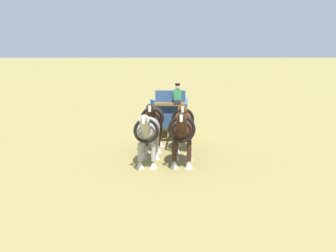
{
  "coord_description": "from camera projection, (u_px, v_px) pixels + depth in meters",
  "views": [
    {
      "loc": [
        25.24,
        -0.6,
        4.76
      ],
      "look_at": [
        4.39,
        -0.24,
        1.2
      ],
      "focal_mm": 54.28,
      "sensor_mm": 36.0,
      "label": 1
    }
  ],
  "objects": [
    {
      "name": "show_wagon",
      "position": [
        171.0,
        112.0,
        25.35
      ],
      "size": [
        5.6,
        2.12,
        2.74
      ],
      "color": "#2D4C7A",
      "rests_on": "ground"
    },
    {
      "name": "draft_horse_lead_near",
      "position": [
        182.0,
        130.0,
        19.28
      ],
      "size": [
        3.03,
        1.12,
        2.25
      ],
      "color": "#331E14",
      "rests_on": "ground"
    },
    {
      "name": "draft_horse_rear_near",
      "position": [
        183.0,
        120.0,
        21.84
      ],
      "size": [
        3.0,
        1.05,
        2.2
      ],
      "color": "brown",
      "rests_on": "ground"
    },
    {
      "name": "draft_horse_lead_off",
      "position": [
        148.0,
        131.0,
        19.34
      ],
      "size": [
        3.22,
        1.05,
        2.18
      ],
      "color": "#9E998E",
      "rests_on": "ground"
    },
    {
      "name": "draft_horse_rear_off",
      "position": [
        153.0,
        120.0,
        21.9
      ],
      "size": [
        3.01,
        1.07,
        2.22
      ],
      "color": "#331E14",
      "rests_on": "ground"
    },
    {
      "name": "sponsor_banner",
      "position": [
        160.0,
        111.0,
        30.06
      ],
      "size": [
        3.03,
        1.14,
        1.1
      ],
      "primitive_type": "cube",
      "rotation": [
        0.0,
        0.0,
        0.35
      ],
      "color": "#1959B2",
      "rests_on": "ground"
    },
    {
      "name": "ground_plane",
      "position": [
        171.0,
        135.0,
        25.69
      ],
      "size": [
        220.0,
        220.0,
        0.0
      ],
      "primitive_type": "plane",
      "color": "#9E8C4C"
    }
  ]
}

